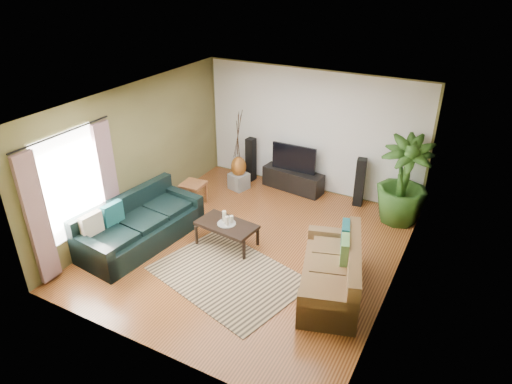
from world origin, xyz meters
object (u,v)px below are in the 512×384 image
Objects in this scene: vase at (239,167)px; side_table at (194,194)px; coffee_table at (227,234)px; pedestal at (239,181)px; television at (294,158)px; sofa_left at (141,222)px; sofa_right at (331,269)px; speaker_left at (251,159)px; speaker_right at (360,182)px; potted_plant at (403,181)px; tv_stand at (293,180)px.

vase reaches higher than side_table.
coffee_table is 2.28m from pedestal.
television reaches higher than pedestal.
television is (1.57, 3.28, 0.34)m from sofa_left.
sofa_left is 4.75× the size of side_table.
sofa_right is 1.75× the size of coffee_table.
television is at bearing -19.29° from sofa_left.
sofa_right is 3.78m from side_table.
vase is at bearing 120.97° from coffee_table.
sofa_right is 4.24m from speaker_left.
speaker_right is (1.51, 0.00, -0.24)m from television.
television is 1.36m from pedestal.
potted_plant reaches higher than speaker_right.
tv_stand is at bearing 173.85° from potted_plant.
sofa_right is at bearing -38.57° from pedestal.
speaker_right is (-0.44, 2.97, 0.10)m from sofa_right.
pedestal is at bearing 120.97° from coffee_table.
speaker_left is 0.59× the size of potted_plant.
television is 2.15× the size of vase.
speaker_left reaches higher than coffee_table.
speaker_right is at bearing 0.00° from television.
television reaches higher than sofa_right.
vase is at bearing -3.48° from sofa_left.
speaker_left is at bearing 175.75° from potted_plant.
television is at bearing 4.49° from speaker_left.
sofa_right is 5.09× the size of pedestal.
television is at bearing 93.10° from coffee_table.
vase is (-2.61, -0.54, 0.02)m from speaker_right.
speaker_right is 2.13× the size of side_table.
vase is (-1.10, -0.54, 0.31)m from tv_stand.
sofa_left is at bearing -108.42° from tv_stand.
speaker_left is 0.98× the size of speaker_right.
sofa_left is at bearing -148.30° from coffee_table.
sofa_left is 1.33× the size of potted_plant.
sofa_left is 6.31× the size of pedestal.
speaker_right is (1.67, 2.62, 0.31)m from coffee_table.
coffee_table is 1.05× the size of speaker_left.
sofa_right is 3.84× the size of side_table.
tv_stand is 1.26m from vase.
sofa_left is 3.53m from sofa_right.
tv_stand is at bearing 93.10° from coffee_table.
speaker_left is (0.49, 3.28, 0.09)m from sofa_left.
side_table is (-0.01, 1.65, -0.18)m from sofa_left.
side_table is (-3.09, -1.63, -0.28)m from speaker_right.
vase is at bearing -90.00° from pedestal.
speaker_right is 0.60× the size of potted_plant.
vase is (0.00, -0.00, 0.36)m from pedestal.
pedestal is 0.78× the size of vase.
potted_plant is (2.41, -0.26, 0.65)m from tv_stand.
television is at bearing -163.75° from sofa_right.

